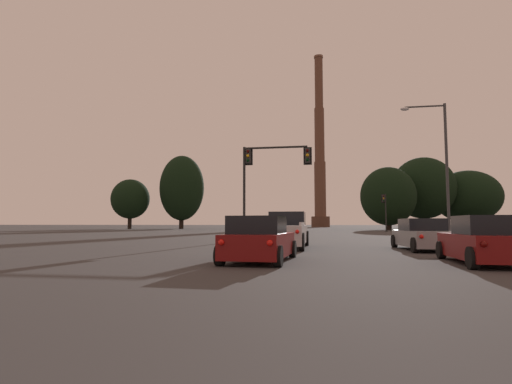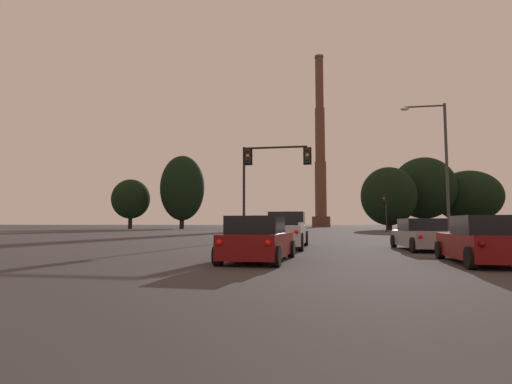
{
  "view_description": "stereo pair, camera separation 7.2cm",
  "coord_description": "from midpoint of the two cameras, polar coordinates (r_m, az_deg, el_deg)",
  "views": [
    {
      "loc": [
        -1.28,
        -0.78,
        1.21
      ],
      "look_at": [
        -7.67,
        36.67,
        4.2
      ],
      "focal_mm": 28.0,
      "sensor_mm": 36.0,
      "label": 1
    },
    {
      "loc": [
        -1.21,
        -0.77,
        1.21
      ],
      "look_at": [
        -7.67,
        36.67,
        4.2
      ],
      "focal_mm": 28.0,
      "sensor_mm": 36.0,
      "label": 2
    }
  ],
  "objects": [
    {
      "name": "street_lamp",
      "position": [
        32.07,
        24.86,
        4.53
      ],
      "size": [
        3.22,
        0.36,
        9.99
      ],
      "color": "#38383A",
      "rests_on": "ground_plane"
    },
    {
      "name": "sedan_right_lane_front",
      "position": [
        19.79,
        22.76,
        -5.72
      ],
      "size": [
        2.18,
        4.77,
        1.43
      ],
      "rotation": [
        0.0,
        0.0,
        0.05
      ],
      "color": "gray",
      "rests_on": "ground_plane"
    },
    {
      "name": "treeline_far_right",
      "position": [
        91.18,
        28.04,
        -0.57
      ],
      "size": [
        13.09,
        11.78,
        11.9
      ],
      "color": "black",
      "rests_on": "ground_plane"
    },
    {
      "name": "treeline_far_left",
      "position": [
        85.22,
        22.87,
        0.53
      ],
      "size": [
        12.2,
        10.98,
        14.24
      ],
      "color": "black",
      "rests_on": "ground_plane"
    },
    {
      "name": "smokestack",
      "position": [
        132.26,
        9.19,
        4.71
      ],
      "size": [
        5.89,
        5.89,
        56.86
      ],
      "color": "#523427",
      "rests_on": "ground_plane"
    },
    {
      "name": "treeline_right_mid",
      "position": [
        89.9,
        -17.44,
        -0.97
      ],
      "size": [
        8.27,
        7.45,
        10.69
      ],
      "color": "black",
      "rests_on": "ground_plane"
    },
    {
      "name": "hatchback_right_lane_second",
      "position": [
        13.7,
        29.97,
        -6.18
      ],
      "size": [
        2.02,
        4.15,
        1.44
      ],
      "rotation": [
        0.0,
        0.0,
        -0.03
      ],
      "color": "maroon",
      "rests_on": "ground_plane"
    },
    {
      "name": "traffic_light_overhead_left",
      "position": [
        28.19,
        1.39,
        3.34
      ],
      "size": [
        4.97,
        0.5,
        6.65
      ],
      "color": "black",
      "rests_on": "ground_plane"
    },
    {
      "name": "treeline_left_mid",
      "position": [
        77.12,
        18.44,
        -0.57
      ],
      "size": [
        9.99,
        8.99,
        11.57
      ],
      "color": "black",
      "rests_on": "ground_plane"
    },
    {
      "name": "traffic_light_far_right",
      "position": [
        61.42,
        17.99,
        -2.01
      ],
      "size": [
        0.78,
        0.5,
        5.54
      ],
      "color": "black",
      "rests_on": "ground_plane"
    },
    {
      "name": "pickup_truck_left_lane_front",
      "position": [
        20.16,
        4.18,
        -5.64
      ],
      "size": [
        2.2,
        5.51,
        1.82
      ],
      "rotation": [
        0.0,
        0.0,
        -0.0
      ],
      "color": "silver",
      "rests_on": "ground_plane"
    },
    {
      "name": "hatchback_left_lane_second",
      "position": [
        12.82,
        0.47,
        -6.93
      ],
      "size": [
        2.07,
        4.17,
        1.44
      ],
      "rotation": [
        0.0,
        0.0,
        -0.05
      ],
      "color": "maroon",
      "rests_on": "ground_plane"
    },
    {
      "name": "treeline_center_left",
      "position": [
        88.57,
        -10.46,
        0.56
      ],
      "size": [
        9.69,
        8.72,
        16.02
      ],
      "color": "black",
      "rests_on": "ground_plane"
    }
  ]
}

